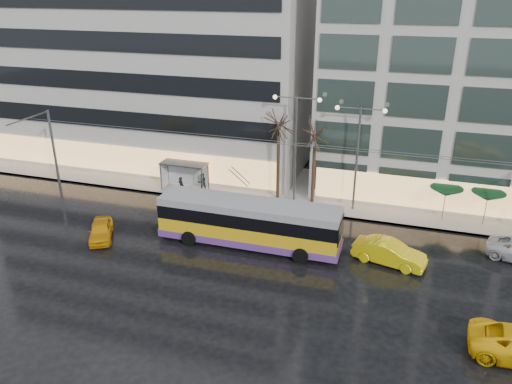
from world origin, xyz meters
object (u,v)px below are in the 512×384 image
at_px(trolleybus, 249,224).
at_px(taxi_a, 101,230).
at_px(bus_shelter, 181,169).
at_px(street_lamp_near, 296,135).

xyz_separation_m(trolleybus, taxi_a, (-10.68, -2.35, -0.97)).
height_order(bus_shelter, street_lamp_near, street_lamp_near).
bearing_deg(street_lamp_near, trolleybus, -99.59).
bearing_deg(trolleybus, taxi_a, -167.58).
bearing_deg(taxi_a, street_lamp_near, 12.28).
distance_m(trolleybus, street_lamp_near, 9.31).
xyz_separation_m(trolleybus, bus_shelter, (-9.01, 8.00, 0.33)).
height_order(trolleybus, bus_shelter, trolleybus).
bearing_deg(bus_shelter, street_lamp_near, 0.63).
bearing_deg(taxi_a, trolleybus, -16.27).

